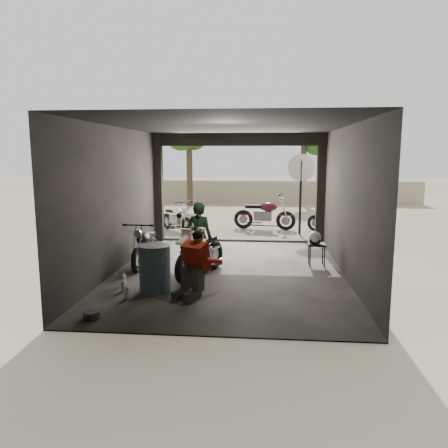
% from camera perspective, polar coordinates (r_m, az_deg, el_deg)
% --- Properties ---
extents(ground, '(80.00, 80.00, 0.00)m').
position_cam_1_polar(ground, '(9.77, 0.65, -6.34)').
color(ground, '#7A6D56').
rests_on(ground, ground).
extents(garage, '(7.00, 7.13, 3.20)m').
position_cam_1_polar(garage, '(10.05, 0.91, 1.53)').
color(garage, '#2D2B28').
rests_on(garage, ground).
extents(boundary_wall, '(18.00, 0.30, 1.20)m').
position_cam_1_polar(boundary_wall, '(23.49, 3.39, 4.21)').
color(boundary_wall, gray).
rests_on(boundary_wall, ground).
extents(tree_left, '(2.20, 2.20, 5.60)m').
position_cam_1_polar(tree_left, '(22.25, -4.60, 12.65)').
color(tree_left, '#382B1E').
rests_on(tree_left, ground).
extents(tree_right, '(2.20, 2.20, 5.00)m').
position_cam_1_polar(tree_right, '(23.50, 10.43, 11.30)').
color(tree_right, '#382B1E').
rests_on(tree_right, ground).
extents(main_bike, '(1.31, 1.91, 1.18)m').
position_cam_1_polar(main_bike, '(9.36, -3.10, -3.34)').
color(main_bike, white).
rests_on(main_bike, ground).
extents(left_bike, '(0.70, 1.60, 1.07)m').
position_cam_1_polar(left_bike, '(10.37, -10.27, -2.55)').
color(left_bike, black).
rests_on(left_bike, ground).
extents(outside_bike_a, '(1.56, 1.57, 1.06)m').
position_cam_1_polar(outside_bike_a, '(14.90, -6.22, 1.06)').
color(outside_bike_a, black).
rests_on(outside_bike_a, ground).
extents(outside_bike_b, '(1.96, 1.02, 1.27)m').
position_cam_1_polar(outside_bike_b, '(15.22, 5.30, 1.64)').
color(outside_bike_b, '#4B1220').
rests_on(outside_bike_b, ground).
extents(outside_bike_c, '(1.68, 1.37, 1.06)m').
position_cam_1_polar(outside_bike_c, '(14.88, 14.00, 0.84)').
color(outside_bike_c, black).
rests_on(outside_bike_c, ground).
extents(rider, '(0.66, 0.52, 1.59)m').
position_cam_1_polar(rider, '(9.58, -3.23, -1.77)').
color(rider, black).
rests_on(rider, ground).
extents(mechanic, '(0.89, 0.99, 1.18)m').
position_cam_1_polar(mechanic, '(8.04, -4.15, -5.44)').
color(mechanic, red).
rests_on(mechanic, ground).
extents(stool, '(0.39, 0.39, 0.54)m').
position_cam_1_polar(stool, '(10.42, 12.03, -2.91)').
color(stool, black).
rests_on(stool, ground).
extents(helmet, '(0.41, 0.41, 0.29)m').
position_cam_1_polar(helmet, '(10.34, 11.75, -1.74)').
color(helmet, white).
rests_on(helmet, stool).
extents(oil_drum, '(0.69, 0.69, 0.91)m').
position_cam_1_polar(oil_drum, '(8.36, -9.02, -5.88)').
color(oil_drum, '#456374').
rests_on(oil_drum, ground).
extents(sign_post, '(0.87, 0.08, 2.62)m').
position_cam_1_polar(sign_post, '(14.36, 10.02, 5.71)').
color(sign_post, black).
rests_on(sign_post, ground).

